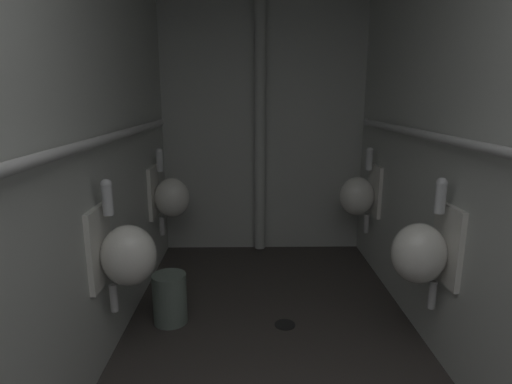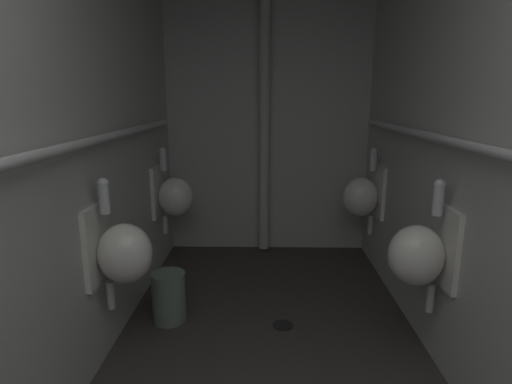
{
  "view_description": "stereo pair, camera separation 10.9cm",
  "coord_description": "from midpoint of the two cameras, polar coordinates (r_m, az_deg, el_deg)",
  "views": [
    {
      "loc": [
        -0.14,
        -0.17,
        1.51
      ],
      "look_at": [
        -0.09,
        2.69,
        0.84
      ],
      "focal_mm": 29.05,
      "sensor_mm": 36.0,
      "label": 1
    },
    {
      "loc": [
        -0.03,
        -0.17,
        1.51
      ],
      "look_at": [
        -0.09,
        2.69,
        0.84
      ],
      "focal_mm": 29.05,
      "sensor_mm": 36.0,
      "label": 2
    }
  ],
  "objects": [
    {
      "name": "urinal_right_mid",
      "position": [
        2.45,
        20.8,
        -7.66
      ],
      "size": [
        0.32,
        0.3,
        0.76
      ],
      "color": "silver"
    },
    {
      "name": "standpipe_back_wall",
      "position": [
        3.92,
        -0.25,
        10.21
      ],
      "size": [
        0.1,
        0.1,
        2.57
      ],
      "primitive_type": "cylinder",
      "color": "#B9BCB6",
      "rests_on": "ground"
    },
    {
      "name": "urinal_left_far",
      "position": [
        3.61,
        -12.67,
        -0.6
      ],
      "size": [
        0.32,
        0.3,
        0.76
      ],
      "color": "silver"
    },
    {
      "name": "supply_pipe_left",
      "position": [
        2.23,
        -22.73,
        6.28
      ],
      "size": [
        0.06,
        3.22,
        0.06
      ],
      "color": "#B2B2B2"
    },
    {
      "name": "supply_pipe_right",
      "position": [
        2.33,
        24.23,
        6.41
      ],
      "size": [
        0.06,
        3.19,
        0.06
      ],
      "color": "#B2B2B2"
    },
    {
      "name": "wall_right",
      "position": [
        2.35,
        26.49,
        6.94
      ],
      "size": [
        0.06,
        3.95,
        2.62
      ],
      "primitive_type": "cube",
      "color": "#B9BCB6",
      "rests_on": "ground"
    },
    {
      "name": "wall_left",
      "position": [
        2.28,
        -24.68,
        6.96
      ],
      "size": [
        0.06,
        3.95,
        2.62
      ],
      "primitive_type": "cube",
      "color": "#B9BCB6",
      "rests_on": "ground"
    },
    {
      "name": "urinal_right_far",
      "position": [
        3.67,
        13.22,
        -0.38
      ],
      "size": [
        0.32,
        0.3,
        0.76
      ],
      "color": "silver"
    },
    {
      "name": "wall_back",
      "position": [
        4.03,
        0.21,
        10.29
      ],
      "size": [
        2.05,
        0.06,
        2.62
      ],
      "primitive_type": "cube",
      "color": "#B9BCB6",
      "rests_on": "ground"
    },
    {
      "name": "floor",
      "position": [
        2.6,
        1.16,
        -23.52
      ],
      "size": [
        2.05,
        3.95,
        0.08
      ],
      "primitive_type": "cube",
      "color": "#383330",
      "rests_on": "ground"
    },
    {
      "name": "waste_bin",
      "position": [
        2.96,
        -12.84,
        -14.1
      ],
      "size": [
        0.23,
        0.23,
        0.34
      ],
      "primitive_type": "cylinder",
      "color": "slate",
      "rests_on": "ground"
    },
    {
      "name": "urinal_left_mid",
      "position": [
        2.4,
        -18.91,
        -8.02
      ],
      "size": [
        0.32,
        0.3,
        0.76
      ],
      "color": "silver"
    },
    {
      "name": "floor_drain",
      "position": [
        2.94,
        2.89,
        -17.74
      ],
      "size": [
        0.14,
        0.14,
        0.01
      ],
      "primitive_type": "cylinder",
      "color": "black",
      "rests_on": "ground"
    }
  ]
}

